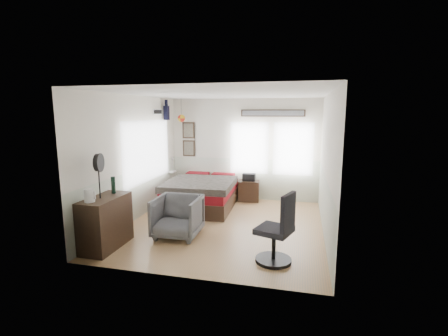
{
  "coord_description": "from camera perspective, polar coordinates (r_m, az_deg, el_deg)",
  "views": [
    {
      "loc": [
        1.53,
        -6.3,
        2.33
      ],
      "look_at": [
        -0.1,
        0.4,
        1.15
      ],
      "focal_mm": 26.0,
      "sensor_mm": 36.0,
      "label": 1
    }
  ],
  "objects": [
    {
      "name": "nightstand",
      "position": [
        8.71,
        4.38,
        -3.99
      ],
      "size": [
        0.58,
        0.48,
        0.54
      ],
      "primitive_type": "cube",
      "rotation": [
        0.0,
        0.0,
        0.09
      ],
      "color": "#322018",
      "rests_on": "ground_plane"
    },
    {
      "name": "bed",
      "position": [
        8.14,
        -3.83,
        -4.44
      ],
      "size": [
        1.66,
        2.25,
        0.7
      ],
      "rotation": [
        0.0,
        0.0,
        0.04
      ],
      "color": "#322018",
      "rests_on": "ground_plane"
    },
    {
      "name": "ground_plane",
      "position": [
        6.89,
        0.02,
        -10.09
      ],
      "size": [
        4.0,
        4.5,
        0.01
      ],
      "primitive_type": "cube",
      "color": "tan"
    },
    {
      "name": "dresser",
      "position": [
        6.06,
        -20.07,
        -8.97
      ],
      "size": [
        0.48,
        1.0,
        0.9
      ],
      "primitive_type": "cube",
      "color": "#322018",
      "rests_on": "ground_plane"
    },
    {
      "name": "room_shell",
      "position": [
        6.72,
        -0.24,
        3.58
      ],
      "size": [
        4.02,
        4.52,
        2.71
      ],
      "color": "silver",
      "rests_on": "ground_plane"
    },
    {
      "name": "black_bag",
      "position": [
        8.63,
        4.41,
        -1.61
      ],
      "size": [
        0.34,
        0.23,
        0.2
      ],
      "primitive_type": "cube",
      "rotation": [
        0.0,
        0.0,
        0.03
      ],
      "color": "black",
      "rests_on": "nightstand"
    },
    {
      "name": "bottle",
      "position": [
        6.14,
        -18.9,
        -2.85
      ],
      "size": [
        0.08,
        0.08,
        0.3
      ],
      "primitive_type": "cylinder",
      "color": "black",
      "rests_on": "dresser"
    },
    {
      "name": "kettle",
      "position": [
        5.69,
        -22.58,
        -4.47
      ],
      "size": [
        0.19,
        0.16,
        0.22
      ],
      "rotation": [
        0.0,
        0.0,
        -0.05
      ],
      "color": "silver",
      "rests_on": "dresser"
    },
    {
      "name": "task_chair",
      "position": [
        5.19,
        9.44,
        -11.5
      ],
      "size": [
        0.64,
        0.64,
        1.14
      ],
      "rotation": [
        0.0,
        0.0,
        -0.33
      ],
      "color": "black",
      "rests_on": "ground_plane"
    },
    {
      "name": "wall_decor",
      "position": [
        8.67,
        -4.06,
        8.16
      ],
      "size": [
        3.55,
        1.32,
        1.44
      ],
      "color": "#37271B",
      "rests_on": "room_shell"
    },
    {
      "name": "armchair",
      "position": [
        6.26,
        -8.18,
        -8.47
      ],
      "size": [
        0.85,
        0.87,
        0.78
      ],
      "primitive_type": "imported",
      "rotation": [
        0.0,
        0.0,
        0.02
      ],
      "color": "#5F5F61",
      "rests_on": "ground_plane"
    },
    {
      "name": "stand_fan",
      "position": [
        5.77,
        -21.18,
        0.75
      ],
      "size": [
        0.15,
        0.31,
        0.77
      ],
      "rotation": [
        0.0,
        0.0,
        0.23
      ],
      "color": "black",
      "rests_on": "dresser"
    }
  ]
}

